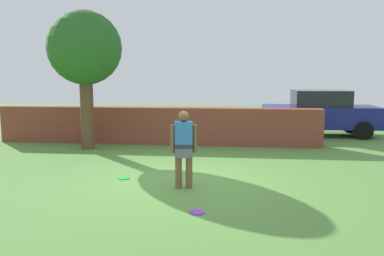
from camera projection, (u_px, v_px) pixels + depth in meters
The scene contains 7 objects.
ground_plane at pixel (183, 182), 8.72m from camera, with size 40.00×40.00×0.00m, color #568C3D.
brick_wall at pixel (157, 126), 13.27m from camera, with size 10.81×0.50×1.23m, color brown.
tree at pixel (85, 50), 12.06m from camera, with size 2.25×2.25×4.25m.
person at pixel (184, 146), 8.14m from camera, with size 0.54×0.27×1.62m.
car at pixel (320, 113), 15.00m from camera, with size 4.24×2.00×1.72m.
frisbee_green at pixel (123, 178), 9.01m from camera, with size 0.27×0.27×0.02m, color green.
frisbee_purple at pixel (197, 212), 6.82m from camera, with size 0.27×0.27×0.02m, color purple.
Camera 1 is at (1.12, -8.39, 2.41)m, focal length 37.07 mm.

